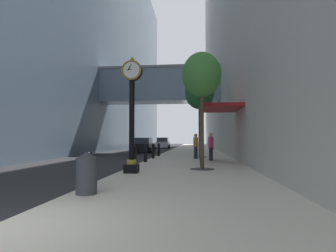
{
  "coord_description": "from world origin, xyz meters",
  "views": [
    {
      "loc": [
        3.26,
        -3.95,
        1.52
      ],
      "look_at": [
        0.87,
        19.29,
        2.6
      ],
      "focal_mm": 29.64,
      "sensor_mm": 36.0,
      "label": 1
    }
  ],
  "objects_px": {
    "bollard_third": "(135,156)",
    "bollard_fourth": "(145,153)",
    "street_clock": "(132,109)",
    "bollard_nearest": "(88,169)",
    "car_white_near": "(163,143)",
    "street_tree_mid_near": "(200,93)",
    "street_tree_near": "(202,76)",
    "bollard_fifth": "(153,151)",
    "trash_bin": "(87,172)",
    "pedestrian_by_clock": "(196,145)",
    "bollard_sixth": "(159,149)",
    "pedestrian_walking": "(211,146)",
    "car_black_mid": "(144,145)"
  },
  "relations": [
    {
      "from": "bollard_third",
      "to": "bollard_fourth",
      "type": "xyz_separation_m",
      "value": [
        0.0,
        2.92,
        0.0
      ]
    },
    {
      "from": "street_clock",
      "to": "bollard_fourth",
      "type": "xyz_separation_m",
      "value": [
        -0.39,
        5.2,
        -2.09
      ]
    },
    {
      "from": "bollard_nearest",
      "to": "car_white_near",
      "type": "bearing_deg",
      "value": 93.61
    },
    {
      "from": "street_clock",
      "to": "street_tree_mid_near",
      "type": "xyz_separation_m",
      "value": [
        2.9,
        10.11,
        2.28
      ]
    },
    {
      "from": "street_tree_near",
      "to": "bollard_fifth",
      "type": "bearing_deg",
      "value": 116.71
    },
    {
      "from": "street_tree_near",
      "to": "street_clock",
      "type": "bearing_deg",
      "value": -151.06
    },
    {
      "from": "trash_bin",
      "to": "pedestrian_by_clock",
      "type": "bearing_deg",
      "value": 77.86
    },
    {
      "from": "street_clock",
      "to": "bollard_sixth",
      "type": "bearing_deg",
      "value": 92.02
    },
    {
      "from": "bollard_third",
      "to": "street_tree_mid_near",
      "type": "xyz_separation_m",
      "value": [
        3.28,
        7.83,
        4.37
      ]
    },
    {
      "from": "bollard_third",
      "to": "street_tree_near",
      "type": "bearing_deg",
      "value": -11.69
    },
    {
      "from": "pedestrian_by_clock",
      "to": "street_tree_mid_near",
      "type": "bearing_deg",
      "value": 81.22
    },
    {
      "from": "bollard_sixth",
      "to": "pedestrian_walking",
      "type": "height_order",
      "value": "pedestrian_walking"
    },
    {
      "from": "street_tree_near",
      "to": "street_tree_mid_near",
      "type": "bearing_deg",
      "value": 90.0
    },
    {
      "from": "bollard_fourth",
      "to": "pedestrian_by_clock",
      "type": "xyz_separation_m",
      "value": [
        2.99,
        2.98,
        0.39
      ]
    },
    {
      "from": "street_clock",
      "to": "car_white_near",
      "type": "xyz_separation_m",
      "value": [
        -2.67,
        32.6,
        -1.93
      ]
    },
    {
      "from": "street_tree_mid_near",
      "to": "pedestrian_walking",
      "type": "bearing_deg",
      "value": -78.64
    },
    {
      "from": "bollard_sixth",
      "to": "pedestrian_by_clock",
      "type": "xyz_separation_m",
      "value": [
        2.99,
        -2.86,
        0.39
      ]
    },
    {
      "from": "bollard_nearest",
      "to": "trash_bin",
      "type": "bearing_deg",
      "value": -70.95
    },
    {
      "from": "bollard_third",
      "to": "bollard_nearest",
      "type": "bearing_deg",
      "value": -90.0
    },
    {
      "from": "pedestrian_walking",
      "to": "bollard_nearest",
      "type": "bearing_deg",
      "value": -110.91
    },
    {
      "from": "street_clock",
      "to": "street_tree_near",
      "type": "distance_m",
      "value": 3.7
    },
    {
      "from": "bollard_fifth",
      "to": "car_white_near",
      "type": "relative_size",
      "value": 0.23
    },
    {
      "from": "street_tree_near",
      "to": "trash_bin",
      "type": "height_order",
      "value": "street_tree_near"
    },
    {
      "from": "bollard_fourth",
      "to": "bollard_nearest",
      "type": "bearing_deg",
      "value": -90.0
    },
    {
      "from": "bollard_third",
      "to": "bollard_sixth",
      "type": "xyz_separation_m",
      "value": [
        0.0,
        8.77,
        0.0
      ]
    },
    {
      "from": "pedestrian_by_clock",
      "to": "bollard_third",
      "type": "bearing_deg",
      "value": -116.83
    },
    {
      "from": "bollard_nearest",
      "to": "car_white_near",
      "type": "distance_m",
      "value": 36.24
    },
    {
      "from": "pedestrian_walking",
      "to": "bollard_fourth",
      "type": "bearing_deg",
      "value": -158.3
    },
    {
      "from": "street_clock",
      "to": "car_black_mid",
      "type": "xyz_separation_m",
      "value": [
        -3.19,
        19.42,
        -1.97
      ]
    },
    {
      "from": "trash_bin",
      "to": "street_tree_near",
      "type": "bearing_deg",
      "value": 63.37
    },
    {
      "from": "street_tree_near",
      "to": "pedestrian_walking",
      "type": "xyz_separation_m",
      "value": [
        0.67,
        5.18,
        -3.36
      ]
    },
    {
      "from": "car_white_near",
      "to": "bollard_fifth",
      "type": "bearing_deg",
      "value": -84.67
    },
    {
      "from": "bollard_nearest",
      "to": "bollard_third",
      "type": "bearing_deg",
      "value": 90.0
    },
    {
      "from": "street_clock",
      "to": "bollard_nearest",
      "type": "bearing_deg",
      "value": -96.22
    },
    {
      "from": "bollard_fifth",
      "to": "bollard_sixth",
      "type": "height_order",
      "value": "same"
    },
    {
      "from": "street_tree_near",
      "to": "pedestrian_by_clock",
      "type": "height_order",
      "value": "street_tree_near"
    },
    {
      "from": "bollard_third",
      "to": "pedestrian_by_clock",
      "type": "bearing_deg",
      "value": 63.17
    },
    {
      "from": "bollard_sixth",
      "to": "pedestrian_by_clock",
      "type": "height_order",
      "value": "pedestrian_by_clock"
    },
    {
      "from": "street_tree_near",
      "to": "pedestrian_walking",
      "type": "bearing_deg",
      "value": 82.64
    },
    {
      "from": "bollard_nearest",
      "to": "bollard_fifth",
      "type": "relative_size",
      "value": 1.0
    },
    {
      "from": "bollard_fourth",
      "to": "trash_bin",
      "type": "bearing_deg",
      "value": -88.31
    },
    {
      "from": "car_white_near",
      "to": "street_tree_near",
      "type": "bearing_deg",
      "value": -79.82
    },
    {
      "from": "street_tree_mid_near",
      "to": "car_black_mid",
      "type": "distance_m",
      "value": 11.91
    },
    {
      "from": "bollard_nearest",
      "to": "trash_bin",
      "type": "relative_size",
      "value": 0.98
    },
    {
      "from": "street_tree_near",
      "to": "car_white_near",
      "type": "distance_m",
      "value": 31.7
    },
    {
      "from": "bollard_third",
      "to": "car_white_near",
      "type": "bearing_deg",
      "value": 94.31
    },
    {
      "from": "bollard_fifth",
      "to": "street_tree_mid_near",
      "type": "distance_m",
      "value": 5.81
    },
    {
      "from": "bollard_third",
      "to": "trash_bin",
      "type": "bearing_deg",
      "value": -87.57
    },
    {
      "from": "bollard_fourth",
      "to": "bollard_sixth",
      "type": "height_order",
      "value": "same"
    },
    {
      "from": "street_clock",
      "to": "street_tree_mid_near",
      "type": "bearing_deg",
      "value": 74.01
    }
  ]
}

